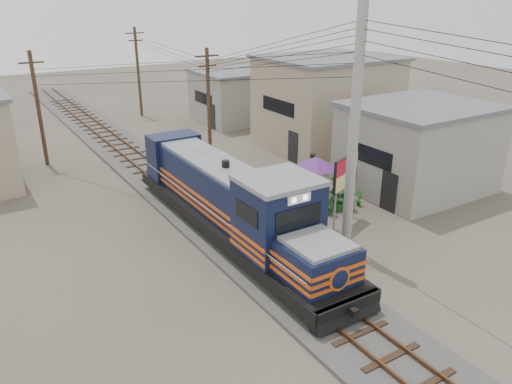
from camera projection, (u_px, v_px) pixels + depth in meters
ground at (269, 266)px, 19.76m from camera, size 120.00×120.00×0.00m
ballast at (171, 187)px, 27.63m from camera, size 3.60×70.00×0.16m
track at (170, 184)px, 27.56m from camera, size 1.15×70.00×0.12m
locomotive at (233, 204)px, 21.44m from camera, size 2.79×15.16×3.76m
utility_pole_main at (354, 135)px, 19.22m from camera, size 0.40×0.40×10.00m
wooden_pole_mid at (209, 102)px, 31.65m from camera, size 1.60×0.24×7.00m
wooden_pole_far at (138, 70)px, 42.77m from camera, size 1.60×0.24×7.50m
wooden_pole_left at (38, 107)px, 30.17m from camera, size 1.60×0.24×7.00m
power_lines at (170, 50)px, 23.60m from camera, size 9.65×19.00×3.30m
shophouse_front at (418, 147)px, 26.88m from camera, size 7.35×6.30×4.70m
shophouse_mid at (326, 103)px, 34.20m from camera, size 8.40×7.35×6.20m
shophouse_back at (236, 96)px, 41.73m from camera, size 6.30×6.30×4.20m
billboard at (346, 174)px, 22.65m from camera, size 2.02×0.90×3.28m
market_umbrella at (316, 163)px, 24.95m from camera, size 2.76×2.76×2.49m
vendor at (311, 168)px, 28.02m from camera, size 0.81×0.76×1.86m
plant_nursery at (325, 198)px, 25.09m from camera, size 3.36×3.16×1.11m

